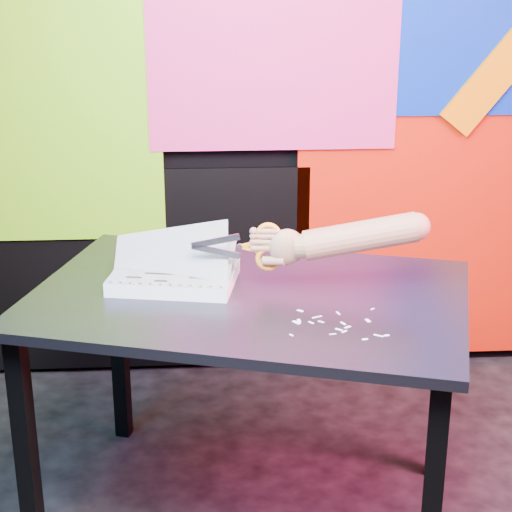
{
  "coord_description": "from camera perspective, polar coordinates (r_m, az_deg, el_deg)",
  "views": [
    {
      "loc": [
        -0.52,
        -1.8,
        1.68
      ],
      "look_at": [
        -0.38,
        0.45,
        0.87
      ],
      "focal_mm": 60.0,
      "sensor_mm": 36.0,
      "label": 1
    }
  ],
  "objects": [
    {
      "name": "scissors",
      "position": [
        2.45,
        0.4,
        0.62
      ],
      "size": [
        0.26,
        0.04,
        0.15
      ],
      "rotation": [
        0.0,
        0.0,
        -0.1
      ],
      "color": "#B1B2BB",
      "rests_on": "printout_stack"
    },
    {
      "name": "printout_stack",
      "position": [
        2.53,
        -5.47,
        -1.33
      ],
      "size": [
        0.4,
        0.32,
        0.19
      ],
      "rotation": [
        0.0,
        0.0,
        -0.19
      ],
      "color": "beige",
      "rests_on": "work_table"
    },
    {
      "name": "paper_clippings",
      "position": [
        2.27,
        5.21,
        -4.55
      ],
      "size": [
        0.26,
        0.21,
        0.0
      ],
      "color": "silver",
      "rests_on": "work_table"
    },
    {
      "name": "hand_forearm",
      "position": [
        2.44,
        6.14,
        1.2
      ],
      "size": [
        0.5,
        0.12,
        0.16
      ],
      "rotation": [
        0.0,
        0.0,
        -0.1
      ],
      "color": "#99664F",
      "rests_on": "work_table"
    },
    {
      "name": "backdrop",
      "position": [
        3.39,
        6.39,
        7.29
      ],
      "size": [
        2.88,
        0.05,
        2.08
      ],
      "color": "#BA1907",
      "rests_on": "ground"
    },
    {
      "name": "room",
      "position": [
        1.9,
        12.49,
        9.28
      ],
      "size": [
        3.01,
        3.01,
        2.71
      ],
      "color": "#2D2D2E",
      "rests_on": "ground"
    },
    {
      "name": "work_table",
      "position": [
        2.49,
        -0.49,
        -4.33
      ],
      "size": [
        1.42,
        1.14,
        0.75
      ],
      "rotation": [
        0.0,
        0.0,
        -0.29
      ],
      "color": "black",
      "rests_on": "ground"
    }
  ]
}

